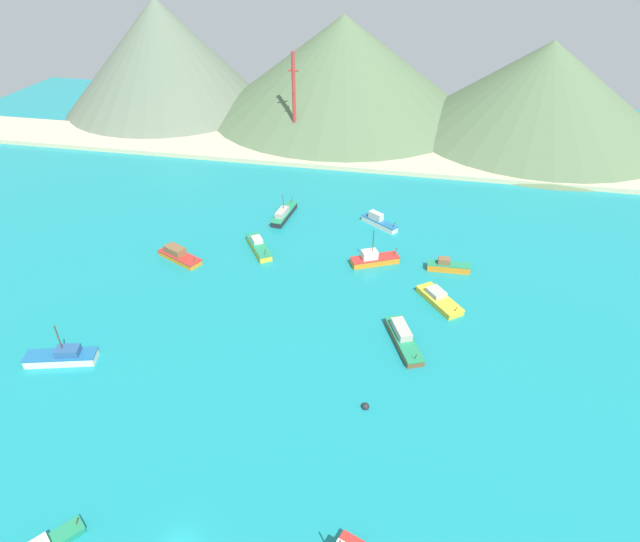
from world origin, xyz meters
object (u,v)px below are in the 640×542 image
object	(u,v)px
fishing_boat_0	(379,222)
fishing_boat_9	(439,299)
fishing_boat_8	(284,214)
buoy_0	(365,406)
fishing_boat_10	(62,357)
radio_tower	(294,102)
fishing_boat_4	(259,247)
fishing_boat_6	(448,266)
fishing_boat_7	(403,338)
fishing_boat_5	(179,255)
fishing_boat_1	(374,259)

from	to	relation	value
fishing_boat_0	fishing_boat_9	size ratio (longest dim) A/B	0.88
fishing_boat_8	buoy_0	distance (m)	55.25
fishing_boat_10	buoy_0	bearing A→B (deg)	-0.02
fishing_boat_8	fishing_boat_10	distance (m)	53.64
buoy_0	radio_tower	size ratio (longest dim) A/B	0.04
fishing_boat_8	fishing_boat_4	bearing A→B (deg)	-95.58
fishing_boat_6	radio_tower	size ratio (longest dim) A/B	0.31
fishing_boat_10	fishing_boat_6	bearing A→B (deg)	33.08
fishing_boat_10	buoy_0	distance (m)	44.34
fishing_boat_8	fishing_boat_9	xyz separation A→B (m)	(33.19, -24.24, -0.20)
fishing_boat_8	buoy_0	world-z (taller)	fishing_boat_8
fishing_boat_0	fishing_boat_6	xyz separation A→B (m)	(14.29, -14.42, -0.08)
fishing_boat_4	fishing_boat_7	xyz separation A→B (m)	(29.39, -21.65, 0.07)
fishing_boat_0	fishing_boat_8	bearing A→B (deg)	-178.76
fishing_boat_8	radio_tower	xyz separation A→B (m)	(-7.22, 39.94, 12.23)
fishing_boat_0	fishing_boat_6	world-z (taller)	fishing_boat_0
fishing_boat_5	buoy_0	world-z (taller)	fishing_boat_5
fishing_boat_1	radio_tower	xyz separation A→B (m)	(-28.24, 54.28, 12.14)
fishing_boat_6	buoy_0	xyz separation A→B (m)	(-10.49, -35.73, -0.71)
fishing_boat_0	fishing_boat_10	xyz separation A→B (m)	(-40.53, -50.13, -0.06)
fishing_boat_1	fishing_boat_9	distance (m)	15.69
fishing_boat_6	fishing_boat_0	bearing A→B (deg)	134.72
fishing_boat_10	radio_tower	world-z (taller)	radio_tower
fishing_boat_1	radio_tower	world-z (taller)	radio_tower
fishing_boat_4	fishing_boat_1	bearing A→B (deg)	-0.92
buoy_0	fishing_boat_4	bearing A→B (deg)	125.50
fishing_boat_1	fishing_boat_4	size ratio (longest dim) A/B	0.99
fishing_boat_5	fishing_boat_7	world-z (taller)	fishing_boat_5
fishing_boat_5	fishing_boat_9	world-z (taller)	fishing_boat_5
fishing_boat_9	fishing_boat_4	bearing A→B (deg)	163.46
fishing_boat_6	radio_tower	distance (m)	69.33
fishing_boat_1	fishing_boat_7	xyz separation A→B (m)	(7.01, -21.29, -0.11)
fishing_boat_7	fishing_boat_9	world-z (taller)	fishing_boat_7
fishing_boat_4	radio_tower	size ratio (longest dim) A/B	0.36
fishing_boat_1	buoy_0	size ratio (longest dim) A/B	8.72
fishing_boat_10	fishing_boat_9	bearing A→B (deg)	25.48
radio_tower	fishing_boat_6	bearing A→B (deg)	-52.20
fishing_boat_0	fishing_boat_6	distance (m)	20.30
fishing_boat_0	fishing_boat_4	size ratio (longest dim) A/B	0.87
fishing_boat_0	fishing_boat_5	bearing A→B (deg)	-149.93
fishing_boat_7	fishing_boat_9	xyz separation A→B (m)	(5.16, 11.39, -0.18)
fishing_boat_6	buoy_0	bearing A→B (deg)	-106.36
fishing_boat_4	fishing_boat_5	size ratio (longest dim) A/B	0.97
fishing_boat_4	radio_tower	distance (m)	55.62
fishing_boat_0	fishing_boat_8	xyz separation A→B (m)	(-20.32, -0.44, -0.08)
fishing_boat_8	fishing_boat_10	bearing A→B (deg)	-112.14
fishing_boat_6	fishing_boat_9	distance (m)	10.36
fishing_boat_0	fishing_boat_10	distance (m)	64.47
radio_tower	fishing_boat_9	bearing A→B (deg)	-57.81
fishing_boat_4	buoy_0	size ratio (longest dim) A/B	8.79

